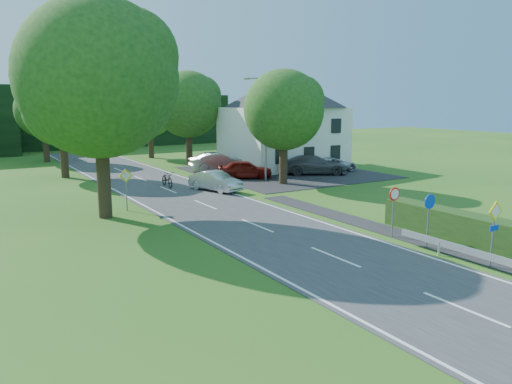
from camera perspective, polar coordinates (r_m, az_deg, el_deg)
road at (r=26.96m, az=-2.11°, el=-3.00°), size 7.00×80.00×0.04m
parking_pad at (r=44.07m, az=3.17°, el=2.27°), size 14.00×16.00×0.04m
line_edge_left at (r=25.56m, az=-8.48°, el=-3.80°), size 0.12×80.00×0.01m
line_edge_right at (r=28.65m, az=3.56°, el=-2.15°), size 0.12×80.00×0.01m
line_centre at (r=26.95m, az=-2.11°, el=-2.94°), size 0.12×80.00×0.01m
tree_main at (r=27.71m, az=-17.42°, el=9.02°), size 9.40×9.40×11.64m
tree_left_far at (r=43.61m, az=-21.30°, el=7.13°), size 7.00×7.00×8.58m
tree_right_far at (r=49.08m, az=-7.74°, el=8.34°), size 7.40×7.40×9.09m
tree_left_back at (r=55.52m, az=-23.06°, el=7.32°), size 6.60×6.60×8.07m
tree_right_back at (r=56.17m, az=-12.00°, el=7.68°), size 6.20×6.20×7.56m
tree_right_mid at (r=37.57m, az=3.18°, el=7.40°), size 7.00×7.00×8.58m
treeline_right at (r=71.99m, az=-14.82°, el=7.91°), size 30.00×5.00×7.00m
house_white at (r=47.27m, az=3.15°, el=8.17°), size 10.60×8.40×8.60m
streetlight at (r=38.99m, az=0.96°, el=7.78°), size 2.03×0.18×8.00m
sign_priority_right at (r=20.79m, az=25.59°, el=-3.08°), size 0.78×0.09×2.59m
sign_roundabout at (r=22.52m, az=19.18°, el=-1.97°), size 0.64×0.08×2.37m
sign_speed_limit at (r=23.78m, az=15.49°, el=-0.89°), size 0.64×0.11×2.37m
sign_priority_left at (r=29.41m, az=-14.64°, el=1.18°), size 0.78×0.09×2.44m
moving_car at (r=34.93m, az=-4.66°, el=1.26°), size 2.62×4.38×1.36m
motorcycle at (r=37.05m, az=-10.10°, el=1.48°), size 0.87×2.20×1.13m
parked_car_red at (r=40.34m, az=-1.26°, el=2.62°), size 4.69×3.55×1.49m
parked_car_silver_a at (r=44.39m, az=-4.30°, el=3.44°), size 5.36×2.80×1.68m
parked_car_grey at (r=42.94m, az=6.68°, el=3.11°), size 5.95×4.70×1.61m
parked_car_silver_b at (r=44.74m, az=8.76°, el=3.13°), size 4.62×2.24×1.27m
parasol at (r=45.75m, az=3.46°, el=3.98°), size 3.10×3.13×2.20m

